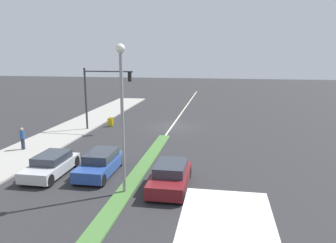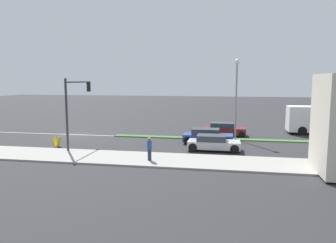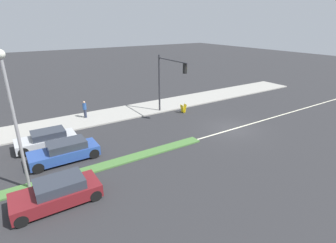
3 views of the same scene
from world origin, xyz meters
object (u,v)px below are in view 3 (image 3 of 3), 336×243
traffic_signal_main (167,76)px  pedestrian (85,109)px  sedan_maroon (57,192)px  street_lamp (12,106)px  coupe_blue (65,151)px  sedan_silver (47,139)px  warning_aframe_sign (183,108)px

traffic_signal_main → pedestrian: bearing=64.5°
pedestrian → sedan_maroon: size_ratio=0.39×
street_lamp → coupe_blue: (2.20, -2.45, -4.14)m
pedestrian → coupe_blue: size_ratio=0.37×
street_lamp → sedan_silver: street_lamp is taller
sedan_maroon → traffic_signal_main: bearing=-55.0°
street_lamp → sedan_silver: size_ratio=1.80×
traffic_signal_main → sedan_silver: traffic_signal_main is taller
warning_aframe_sign → coupe_blue: bearing=106.8°
pedestrian → sedan_silver: (-4.49, 4.13, -0.36)m
sedan_maroon → street_lamp: bearing=26.5°
pedestrian → sedan_maroon: bearing=157.6°
sedan_silver → sedan_maroon: sedan_maroon is taller
traffic_signal_main → warning_aframe_sign: size_ratio=6.69×
sedan_silver → pedestrian: bearing=-42.6°
warning_aframe_sign → coupe_blue: 12.91m
pedestrian → traffic_signal_main: bearing=-115.5°
warning_aframe_sign → coupe_blue: size_ratio=0.19×
pedestrian → sedan_maroon: pedestrian is taller
sedan_silver → sedan_maroon: bearing=174.5°
traffic_signal_main → street_lamp: bearing=115.3°
warning_aframe_sign → traffic_signal_main: bearing=83.7°
traffic_signal_main → pedestrian: size_ratio=3.47×
traffic_signal_main → coupe_blue: (-3.92, 10.54, -3.26)m
warning_aframe_sign → sedan_maroon: size_ratio=0.20×
coupe_blue → sedan_maroon: size_ratio=1.04×
coupe_blue → sedan_maroon: 4.60m
warning_aframe_sign → sedan_maroon: sedan_maroon is taller
coupe_blue → pedestrian: bearing=-25.5°
street_lamp → sedan_silver: (5.00, -1.80, -4.17)m
pedestrian → warning_aframe_sign: bearing=-111.9°
street_lamp → pedestrian: (9.49, -5.92, -3.81)m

